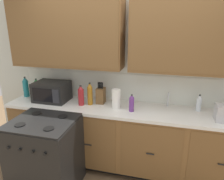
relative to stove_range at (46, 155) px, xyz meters
name	(u,v)px	position (x,y,z in m)	size (l,w,h in m)	color
ground_plane	(118,180)	(0.84, 0.33, -0.47)	(8.15, 8.15, 0.00)	brown
wall_unit	(127,53)	(0.84, 0.83, 1.18)	(4.46, 0.40, 2.41)	silver
counter_run	(123,138)	(0.84, 0.63, 0.01)	(3.29, 0.64, 0.94)	black
stove_range	(46,155)	(0.00, 0.00, 0.00)	(0.76, 0.68, 0.95)	black
microwave	(52,91)	(-0.23, 0.64, 0.61)	(0.48, 0.37, 0.28)	black
knife_block	(101,95)	(0.49, 0.73, 0.58)	(0.11, 0.14, 0.31)	brown
sink_faucet	(168,99)	(1.42, 0.84, 0.57)	(0.02, 0.02, 0.20)	#B2B5BA
paper_towel_roll	(116,99)	(0.75, 0.60, 0.60)	(0.12, 0.12, 0.26)	white
bottle_red	(81,96)	(0.25, 0.59, 0.61)	(0.08, 0.08, 0.29)	maroon
bottle_clear	(199,103)	(1.80, 0.78, 0.58)	(0.07, 0.07, 0.22)	silver
bottle_amber	(90,94)	(0.36, 0.64, 0.62)	(0.07, 0.07, 0.32)	#9E6619
bottle_violet	(132,103)	(0.96, 0.55, 0.58)	(0.07, 0.07, 0.23)	#663384
bottle_green	(37,87)	(-0.57, 0.78, 0.60)	(0.08, 0.08, 0.27)	#237A38
bottle_teal	(26,87)	(-0.71, 0.71, 0.62)	(0.08, 0.08, 0.31)	#1E707A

